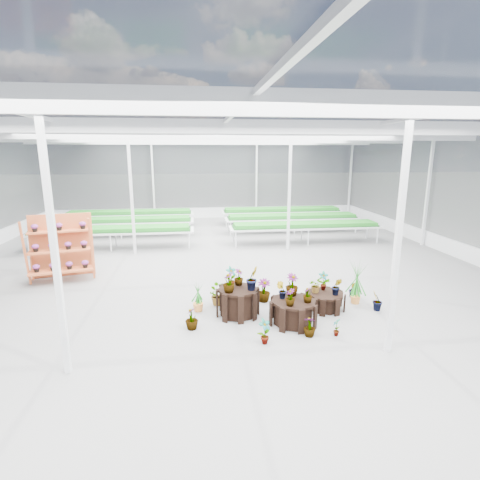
{
  "coord_description": "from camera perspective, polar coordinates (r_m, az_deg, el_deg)",
  "views": [
    {
      "loc": [
        -0.69,
        -10.27,
        3.82
      ],
      "look_at": [
        0.61,
        0.36,
        1.3
      ],
      "focal_mm": 28.0,
      "sensor_mm": 36.0,
      "label": 1
    }
  ],
  "objects": [
    {
      "name": "shelf_rack",
      "position": [
        12.5,
        -25.66,
        -1.17
      ],
      "size": [
        2.04,
        1.36,
        1.98
      ],
      "primitive_type": null,
      "rotation": [
        0.0,
        0.0,
        0.21
      ],
      "color": "#B7532A",
      "rests_on": "ground"
    },
    {
      "name": "nursery_plants",
      "position": [
        9.35,
        5.97,
        -7.76
      ],
      "size": [
        4.9,
        2.61,
        1.28
      ],
      "color": "#1E7220",
      "rests_on": "ground"
    },
    {
      "name": "ground_plane",
      "position": [
        10.98,
        -2.97,
        -7.14
      ],
      "size": [
        24.0,
        24.0,
        0.0
      ],
      "primitive_type": "plane",
      "color": "gray",
      "rests_on": "ground"
    },
    {
      "name": "plinth_low",
      "position": [
        9.66,
        12.83,
        -9.04
      ],
      "size": [
        1.19,
        1.19,
        0.42
      ],
      "primitive_type": "cylinder",
      "rotation": [
        0.0,
        0.0,
        0.33
      ],
      "color": "black",
      "rests_on": "ground"
    },
    {
      "name": "plinth_tall",
      "position": [
        9.04,
        -0.34,
        -9.42
      ],
      "size": [
        1.02,
        1.02,
        0.68
      ],
      "primitive_type": "cylinder",
      "rotation": [
        0.0,
        0.0,
        0.03
      ],
      "color": "black",
      "rests_on": "ground"
    },
    {
      "name": "plinth_mid",
      "position": [
        8.73,
        8.12,
        -10.81
      ],
      "size": [
        1.14,
        1.14,
        0.56
      ],
      "primitive_type": "cylinder",
      "rotation": [
        0.0,
        0.0,
        0.08
      ],
      "color": "black",
      "rests_on": "ground"
    },
    {
      "name": "steel_frame",
      "position": [
        10.41,
        -3.12,
        4.55
      ],
      "size": [
        18.0,
        24.0,
        4.5
      ],
      "primitive_type": null,
      "color": "silver",
      "rests_on": "ground"
    },
    {
      "name": "nursery_benches",
      "position": [
        17.81,
        -4.65,
        2.19
      ],
      "size": [
        16.0,
        7.0,
        0.84
      ],
      "primitive_type": null,
      "color": "silver",
      "rests_on": "ground"
    },
    {
      "name": "greenhouse_shell",
      "position": [
        10.41,
        -3.12,
        4.55
      ],
      "size": [
        18.0,
        24.0,
        4.5
      ],
      "primitive_type": null,
      "color": "white",
      "rests_on": "ground"
    }
  ]
}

